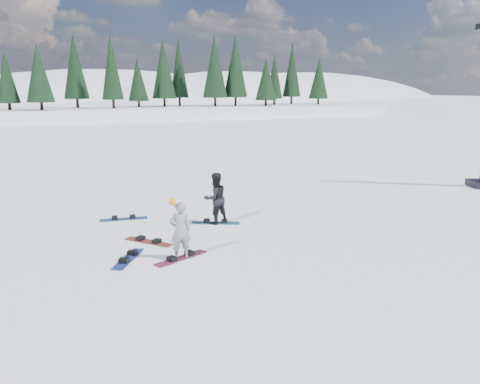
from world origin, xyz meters
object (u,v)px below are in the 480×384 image
Objects in this scene: snowboard_loose_b at (149,242)px; snowboard_loose_c at (124,219)px; snowboarder_woman at (180,230)px; snowboarder_man at (215,198)px; snowboard_loose_a at (128,259)px.

snowboard_loose_b is 2.61m from snowboard_loose_c.
snowboarder_woman reaches higher than snowboard_loose_b.
snowboarder_man is 1.08× the size of snowboard_loose_c.
snowboard_loose_b and snowboard_loose_c have the same top height.
snowboard_loose_c is (0.47, 3.71, 0.00)m from snowboard_loose_a.
snowboarder_man reaches higher than snowboard_loose_a.
snowboard_loose_b is 1.00× the size of snowboard_loose_c.
snowboarder_woman is 1.80m from snowboard_loose_b.
snowboard_loose_b is at bearing 12.10° from snowboarder_man.
snowboarder_woman reaches higher than snowboard_loose_c.
snowboard_loose_c is (-0.27, 2.59, 0.00)m from snowboard_loose_b.
snowboarder_man is at bearing -23.93° from snowboard_loose_a.
snowboard_loose_a is at bearing -21.36° from snowboarder_woman.
snowboarder_woman is 4.30m from snowboard_loose_c.
snowboard_loose_a is 1.00× the size of snowboard_loose_b.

